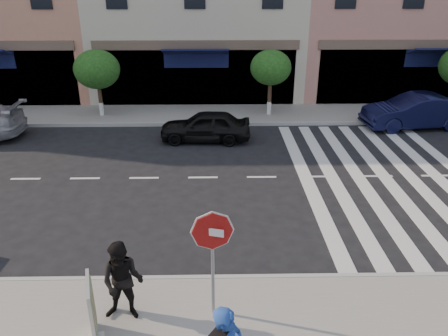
# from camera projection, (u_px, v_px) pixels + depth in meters

# --- Properties ---
(ground) EXTENTS (120.00, 120.00, 0.00)m
(ground) POSITION_uv_depth(u_px,v_px,m) (199.00, 244.00, 11.19)
(ground) COLOR black
(ground) RESTS_ON ground
(sidewalk_far) EXTENTS (60.00, 3.00, 0.15)m
(sidewalk_far) POSITION_uv_depth(u_px,v_px,m) (207.00, 114.00, 21.19)
(sidewalk_far) COLOR gray
(sidewalk_far) RESTS_ON ground
(street_tree_wb) EXTENTS (2.10, 2.10, 3.06)m
(street_tree_wb) POSITION_uv_depth(u_px,v_px,m) (97.00, 70.00, 20.01)
(street_tree_wb) COLOR #473323
(street_tree_wb) RESTS_ON sidewalk_far
(street_tree_c) EXTENTS (1.90, 1.90, 3.04)m
(street_tree_c) POSITION_uv_depth(u_px,v_px,m) (271.00, 68.00, 20.13)
(street_tree_c) COLOR #473323
(street_tree_c) RESTS_ON sidewalk_far
(stop_sign) EXTENTS (0.80, 0.25, 2.32)m
(stop_sign) POSITION_uv_depth(u_px,v_px,m) (212.00, 241.00, 8.05)
(stop_sign) COLOR gray
(stop_sign) RESTS_ON sidewalk_near
(walker) EXTENTS (0.87, 0.70, 1.70)m
(walker) POSITION_uv_depth(u_px,v_px,m) (123.00, 282.00, 8.29)
(walker) COLOR black
(walker) RESTS_ON sidewalk_near
(poster_board) EXTENTS (0.38, 0.84, 1.31)m
(poster_board) POSITION_uv_depth(u_px,v_px,m) (93.00, 313.00, 7.82)
(poster_board) COLOR beige
(poster_board) RESTS_ON sidewalk_near
(car_far_mid) EXTENTS (3.75, 1.66, 1.25)m
(car_far_mid) POSITION_uv_depth(u_px,v_px,m) (205.00, 126.00, 17.87)
(car_far_mid) COLOR black
(car_far_mid) RESTS_ON ground
(car_far_right) EXTENTS (4.69, 2.06, 1.50)m
(car_far_right) POSITION_uv_depth(u_px,v_px,m) (415.00, 111.00, 19.34)
(car_far_right) COLOR black
(car_far_right) RESTS_ON ground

